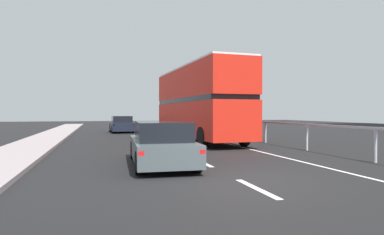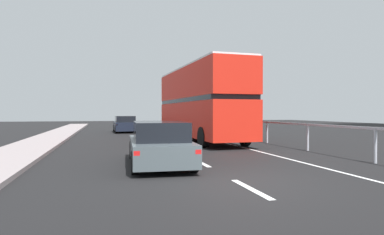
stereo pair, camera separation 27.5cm
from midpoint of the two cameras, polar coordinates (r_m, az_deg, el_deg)
The scene contains 6 objects.
ground_plane at distance 8.59m, azimuth 6.99°, elevation -10.83°, with size 75.67×120.00×0.10m, color black.
lane_paint_markings at distance 17.62m, azimuth 1.58°, elevation -4.62°, with size 3.47×46.00×0.01m.
bridge_side_railing at distance 18.95m, azimuth 12.04°, elevation -1.33°, with size 0.10×42.00×1.19m.
double_decker_bus_red at distance 19.98m, azimuth 0.70°, elevation 2.72°, with size 2.89×10.83×4.36m.
hatchback_car_near at distance 10.79m, azimuth -5.95°, elevation -4.57°, with size 2.04×4.64×1.39m.
sedan_car_ahead at distance 29.01m, azimuth -12.20°, elevation -1.16°, with size 1.89×4.31×1.39m.
Camera 1 is at (-3.38, -7.72, 1.69)m, focal length 31.25 mm.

